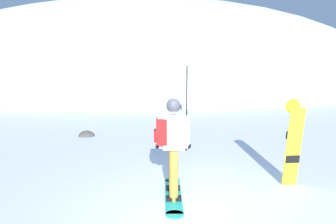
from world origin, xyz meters
TOP-DOWN VIEW (x-y plane):
  - ground_plane at (0.00, 0.00)m, footprint 300.00×300.00m
  - ridge_peak_main at (0.69, 29.03)m, footprint 40.93×36.84m
  - snowboarder_main at (-0.45, 0.58)m, footprint 0.65×1.83m
  - spare_snowboard at (1.81, 0.78)m, footprint 0.28×0.27m
  - piste_marker_near at (0.30, 3.55)m, footprint 0.20×0.20m
  - rock_dark at (-2.39, 5.53)m, footprint 0.48×0.40m

SIDE VIEW (x-z plane):
  - ground_plane at x=0.00m, z-range 0.00..0.00m
  - ridge_peak_main at x=0.69m, z-range -7.04..7.04m
  - rock_dark at x=-2.39m, z-range -0.17..0.17m
  - spare_snowboard at x=1.81m, z-range 0.01..1.66m
  - snowboarder_main at x=-0.45m, z-range 0.06..1.78m
  - piste_marker_near at x=0.30m, z-range 0.15..2.35m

